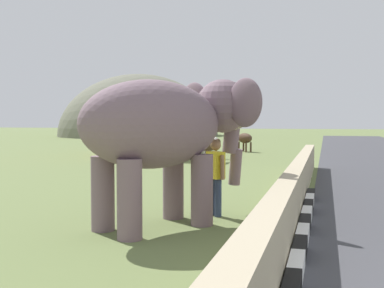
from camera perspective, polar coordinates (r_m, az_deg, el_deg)
The scene contains 8 objects.
barrier_parapet at distance 7.59m, azimuth 10.60°, elevation -9.17°, with size 28.00×0.36×1.00m, color tan.
elephant at distance 9.32m, azimuth -2.87°, elevation 2.07°, with size 3.95×3.55×2.96m.
person_handler at distance 10.28m, azimuth 2.85°, elevation -3.55°, with size 0.52×0.53×1.66m.
bus_orange at distance 29.24m, azimuth -4.52°, elevation 2.87°, with size 8.67×3.97×3.50m.
cow_near at distance 24.83m, azimuth 1.77°, elevation 0.09°, with size 1.91×1.08×1.23m.
cow_mid at distance 31.36m, azimuth 6.31°, elevation 0.66°, with size 1.70×1.56×1.23m.
cow_far at distance 23.03m, azimuth 2.01°, elevation -0.13°, with size 1.92×1.01×1.23m.
hill_east at distance 65.12m, azimuth -6.11°, elevation 1.04°, with size 25.77×20.61×16.54m.
Camera 1 is at (-5.39, 3.17, 2.08)m, focal length 44.42 mm.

